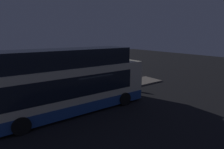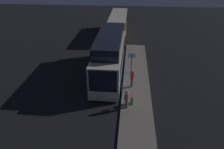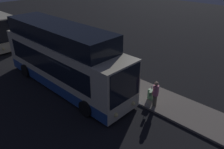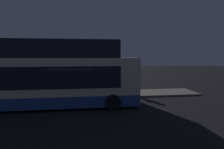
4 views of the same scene
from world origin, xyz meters
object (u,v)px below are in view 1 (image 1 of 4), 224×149
bus_lead (69,85)px  suitcase (115,84)px  passenger_waiting (122,79)px  passenger_boarding (90,81)px  sign_post (56,82)px

bus_lead → suitcase: 6.13m
bus_lead → passenger_waiting: (6.01, 1.95, -0.88)m
passenger_boarding → sign_post: (-2.94, -0.09, 0.40)m
passenger_waiting → passenger_boarding: bearing=64.9°
passenger_boarding → passenger_waiting: 3.29m
suitcase → sign_post: sign_post is taller
passenger_waiting → suitcase: bearing=34.2°
bus_lead → sign_post: bus_lead is taller
passenger_waiting → suitcase: size_ratio=1.73×
bus_lead → passenger_waiting: bearing=18.0°
passenger_boarding → sign_post: 2.97m
passenger_waiting → sign_post: bearing=69.0°
passenger_waiting → sign_post: 6.24m
bus_lead → passenger_boarding: (2.75, 2.35, -0.71)m
suitcase → sign_post: bearing=-178.9°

